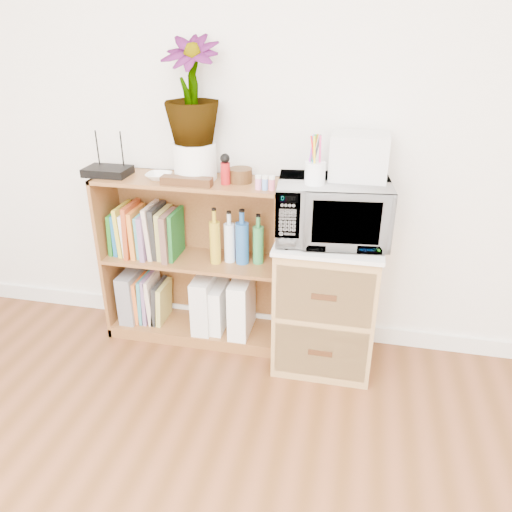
% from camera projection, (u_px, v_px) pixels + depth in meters
% --- Properties ---
extents(skirting_board, '(4.00, 0.02, 0.10)m').
position_uv_depth(skirting_board, '(260.00, 320.00, 3.01)').
color(skirting_board, white).
rests_on(skirting_board, ground).
extents(bookshelf, '(1.00, 0.30, 0.95)m').
position_uv_depth(bookshelf, '(193.00, 262.00, 2.77)').
color(bookshelf, brown).
rests_on(bookshelf, ground).
extents(wicker_unit, '(0.50, 0.45, 0.70)m').
position_uv_depth(wicker_unit, '(326.00, 303.00, 2.62)').
color(wicker_unit, '#9E7542').
rests_on(wicker_unit, ground).
extents(microwave, '(0.56, 0.41, 0.29)m').
position_uv_depth(microwave, '(332.00, 211.00, 2.39)').
color(microwave, white).
rests_on(microwave, wicker_unit).
extents(pen_cup, '(0.09, 0.09, 0.10)m').
position_uv_depth(pen_cup, '(315.00, 173.00, 2.26)').
color(pen_cup, white).
rests_on(pen_cup, microwave).
extents(small_appliance, '(0.26, 0.22, 0.21)m').
position_uv_depth(small_appliance, '(359.00, 156.00, 2.33)').
color(small_appliance, silver).
rests_on(small_appliance, microwave).
extents(router, '(0.23, 0.16, 0.04)m').
position_uv_depth(router, '(108.00, 171.00, 2.63)').
color(router, black).
rests_on(router, bookshelf).
extents(white_bowl, '(0.13, 0.13, 0.03)m').
position_uv_depth(white_bowl, '(159.00, 176.00, 2.56)').
color(white_bowl, white).
rests_on(white_bowl, bookshelf).
extents(plant_pot, '(0.22, 0.22, 0.18)m').
position_uv_depth(plant_pot, '(195.00, 161.00, 2.54)').
color(plant_pot, white).
rests_on(plant_pot, bookshelf).
extents(potted_plant, '(0.28, 0.28, 0.50)m').
position_uv_depth(potted_plant, '(191.00, 91.00, 2.39)').
color(potted_plant, '#2A6A2A').
rests_on(potted_plant, plant_pot).
extents(trinket_box, '(0.26, 0.06, 0.04)m').
position_uv_depth(trinket_box, '(187.00, 181.00, 2.47)').
color(trinket_box, '#37200F').
rests_on(trinket_box, bookshelf).
extents(kokeshi_doll, '(0.05, 0.05, 0.11)m').
position_uv_depth(kokeshi_doll, '(225.00, 174.00, 2.47)').
color(kokeshi_doll, maroon).
rests_on(kokeshi_doll, bookshelf).
extents(wooden_bowl, '(0.12, 0.12, 0.07)m').
position_uv_depth(wooden_bowl, '(240.00, 175.00, 2.51)').
color(wooden_bowl, '#3C2510').
rests_on(wooden_bowl, bookshelf).
extents(paint_jars, '(0.10, 0.04, 0.05)m').
position_uv_depth(paint_jars, '(265.00, 185.00, 2.40)').
color(paint_jars, pink).
rests_on(paint_jars, bookshelf).
extents(file_box, '(0.09, 0.24, 0.30)m').
position_uv_depth(file_box, '(133.00, 294.00, 2.96)').
color(file_box, slate).
rests_on(file_box, bookshelf).
extents(magazine_holder_left, '(0.10, 0.26, 0.33)m').
position_uv_depth(magazine_holder_left, '(205.00, 301.00, 2.86)').
color(magazine_holder_left, silver).
rests_on(magazine_holder_left, bookshelf).
extents(magazine_holder_mid, '(0.09, 0.22, 0.27)m').
position_uv_depth(magazine_holder_mid, '(218.00, 307.00, 2.85)').
color(magazine_holder_mid, white).
rests_on(magazine_holder_mid, bookshelf).
extents(magazine_holder_right, '(0.11, 0.27, 0.33)m').
position_uv_depth(magazine_holder_right, '(242.00, 305.00, 2.81)').
color(magazine_holder_right, white).
rests_on(magazine_holder_right, bookshelf).
extents(cookbooks, '(0.39, 0.20, 0.30)m').
position_uv_depth(cookbooks, '(146.00, 232.00, 2.76)').
color(cookbooks, '#1E681B').
rests_on(cookbooks, bookshelf).
extents(liquor_bottles, '(0.28, 0.07, 0.30)m').
position_uv_depth(liquor_bottles, '(237.00, 238.00, 2.65)').
color(liquor_bottles, gold).
rests_on(liquor_bottles, bookshelf).
extents(lower_books, '(0.18, 0.19, 0.29)m').
position_uv_depth(lower_books, '(153.00, 299.00, 2.94)').
color(lower_books, orange).
rests_on(lower_books, bookshelf).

